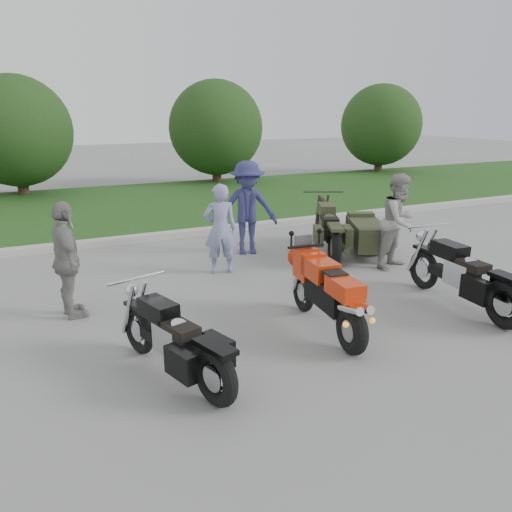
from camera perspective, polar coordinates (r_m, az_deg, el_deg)
name	(u,v)px	position (r m, az deg, el deg)	size (l,w,h in m)	color
ground	(312,340)	(6.61, 6.45, -9.52)	(80.00, 80.00, 0.00)	gray
curb	(176,234)	(11.80, -9.18, 2.45)	(60.00, 0.30, 0.15)	#B0ADA6
grass_strip	(135,205)	(15.74, -13.62, 5.67)	(60.00, 8.00, 0.14)	#2E5D1F
tree_mid_left	(16,131)	(18.51, -25.76, 12.72)	(3.60, 3.60, 4.00)	#3F2B1C
tree_mid_right	(216,128)	(19.87, -4.61, 14.39)	(3.60, 3.60, 4.00)	#3F2B1C
tree_far_right	(381,125)	(23.97, 14.09, 14.30)	(3.60, 3.60, 4.00)	#3F2B1C
sportbike_red	(327,292)	(6.66, 8.17, -4.05)	(0.50, 2.04, 0.97)	black
cruiser_left	(178,344)	(5.58, -8.90, -9.96)	(0.79, 2.09, 0.82)	black
cruiser_right	(467,279)	(8.02, 22.94, -2.43)	(0.47, 2.39, 0.92)	black
cruiser_sidecar	(351,233)	(10.37, 10.77, 2.60)	(1.85, 2.36, 0.97)	black
person_stripe	(220,229)	(8.98, -4.11, 3.10)	(0.60, 0.39, 1.64)	#878AB8
person_grey	(399,221)	(9.66, 16.04, 3.84)	(0.86, 0.67, 1.77)	#989693
person_denim	(247,208)	(10.18, -1.00, 5.49)	(1.23, 0.71, 1.90)	navy
person_back	(67,261)	(7.48, -20.79, -0.51)	(0.98, 0.41, 1.68)	gray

